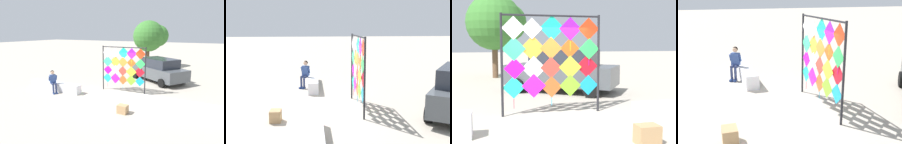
{
  "view_description": "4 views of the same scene",
  "coord_description": "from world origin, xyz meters",
  "views": [
    {
      "loc": [
        5.16,
        -9.87,
        3.79
      ],
      "look_at": [
        -0.15,
        0.28,
        1.42
      ],
      "focal_mm": 31.83,
      "sensor_mm": 36.0,
      "label": 1
    },
    {
      "loc": [
        11.05,
        -0.6,
        3.33
      ],
      "look_at": [
        -0.34,
        0.44,
        1.36
      ],
      "focal_mm": 45.88,
      "sensor_mm": 36.0,
      "label": 2
    },
    {
      "loc": [
        -1.52,
        -7.22,
        2.06
      ],
      "look_at": [
        0.31,
        0.24,
        1.31
      ],
      "focal_mm": 47.89,
      "sensor_mm": 36.0,
      "label": 3
    },
    {
      "loc": [
        7.62,
        -2.43,
        3.52
      ],
      "look_at": [
        0.04,
        0.21,
        1.21
      ],
      "focal_mm": 43.45,
      "sensor_mm": 36.0,
      "label": 4
    }
  ],
  "objects": [
    {
      "name": "cardboard_box_large",
      "position": [
        1.54,
        -1.87,
        0.2
      ],
      "size": [
        0.48,
        0.38,
        0.4
      ],
      "primitive_type": "cube",
      "rotation": [
        0.0,
        0.0,
        -0.02
      ],
      "color": "tan",
      "rests_on": "ground"
    },
    {
      "name": "kite_display_rack",
      "position": [
        0.17,
        1.16,
        1.69
      ],
      "size": [
        2.9,
        0.11,
        2.88
      ],
      "color": "#232328",
      "rests_on": "ground"
    },
    {
      "name": "ground",
      "position": [
        0.0,
        0.0,
        0.0
      ],
      "size": [
        120.0,
        120.0,
        0.0
      ],
      "primitive_type": "plane",
      "color": "#ADA393"
    },
    {
      "name": "plaza_ledge_left",
      "position": [
        -3.86,
        -0.57,
        0.28
      ],
      "size": [
        3.8,
        0.5,
        0.56
      ],
      "primitive_type": "cube",
      "color": "silver",
      "rests_on": "ground"
    },
    {
      "name": "seated_vendor",
      "position": [
        -3.6,
        -0.98,
        0.82
      ],
      "size": [
        0.68,
        0.62,
        1.41
      ],
      "color": "navy",
      "rests_on": "ground"
    },
    {
      "name": "plaza_ledge_right",
      "position": [
        3.86,
        -0.57,
        0.28
      ],
      "size": [
        3.8,
        0.5,
        0.56
      ],
      "primitive_type": "cube",
      "color": "silver",
      "rests_on": "ground"
    }
  ]
}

